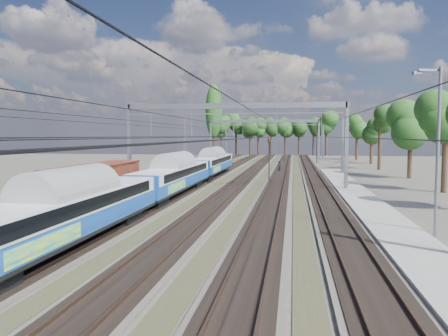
# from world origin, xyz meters

# --- Properties ---
(ground) EXTENTS (220.00, 220.00, 0.00)m
(ground) POSITION_xyz_m (0.00, 0.00, 0.00)
(ground) COLOR #47423A
(ground) RESTS_ON ground
(track_bed) EXTENTS (21.00, 130.00, 0.34)m
(track_bed) POSITION_xyz_m (-0.00, 45.00, 0.10)
(track_bed) COLOR #47423A
(track_bed) RESTS_ON ground
(platform) EXTENTS (3.00, 70.00, 0.30)m
(platform) POSITION_xyz_m (12.00, 20.00, 0.15)
(platform) COLOR gray
(platform) RESTS_ON ground
(catenary) EXTENTS (25.65, 130.00, 9.00)m
(catenary) POSITION_xyz_m (0.33, 52.69, 6.40)
(catenary) COLOR gray
(catenary) RESTS_ON ground
(tree_belt) EXTENTS (40.55, 98.28, 12.09)m
(tree_belt) POSITION_xyz_m (5.92, 92.54, 8.25)
(tree_belt) COLOR black
(tree_belt) RESTS_ON ground
(poplar) EXTENTS (4.40, 4.40, 19.04)m
(poplar) POSITION_xyz_m (-14.50, 98.00, 11.89)
(poplar) COLOR black
(poplar) RESTS_ON ground
(emu_train) EXTENTS (2.71, 57.37, 3.96)m
(emu_train) POSITION_xyz_m (-4.50, 22.76, 2.33)
(emu_train) COLOR black
(emu_train) RESTS_ON ground
(freight_boxcar) EXTENTS (2.59, 12.53, 3.23)m
(freight_boxcar) POSITION_xyz_m (-9.00, 16.56, 1.97)
(freight_boxcar) COLOR black
(freight_boxcar) RESTS_ON ground
(worker) EXTENTS (0.52, 0.70, 1.77)m
(worker) POSITION_xyz_m (4.19, 51.50, 0.88)
(worker) COLOR black
(worker) RESTS_ON ground
(signal_near) EXTENTS (0.39, 0.36, 5.43)m
(signal_near) POSITION_xyz_m (3.36, 36.74, 3.43)
(signal_near) COLOR black
(signal_near) RESTS_ON ground
(signal_far) EXTENTS (0.43, 0.39, 6.03)m
(signal_far) POSITION_xyz_m (10.90, 74.40, 3.81)
(signal_far) COLOR black
(signal_far) RESTS_ON ground
(lamp_post) EXTENTS (1.56, 0.46, 9.33)m
(lamp_post) POSITION_xyz_m (13.91, 9.98, 5.09)
(lamp_post) COLOR gray
(lamp_post) RESTS_ON ground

